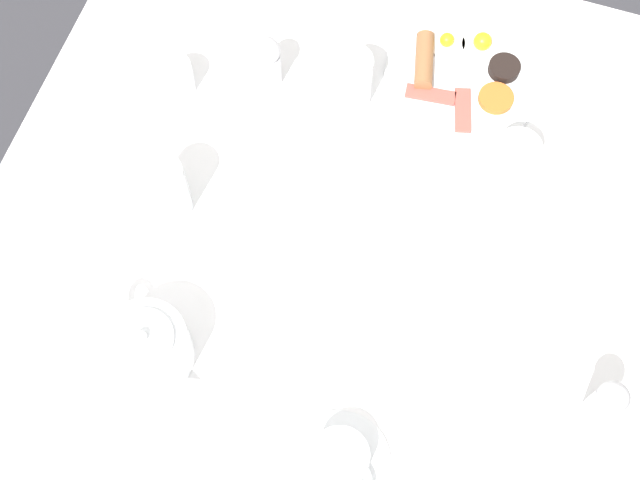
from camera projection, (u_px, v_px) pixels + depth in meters
ground_plane at (320, 364)px, 2.05m from camera, size 8.00×8.00×0.00m
table at (320, 259)px, 1.45m from camera, size 1.09×1.20×0.71m
breakfast_plate at (462, 74)px, 1.52m from camera, size 0.27×0.27×0.04m
teapot_near at (148, 347)px, 1.29m from camera, size 0.17×0.14×0.12m
teacup_with_saucer_left at (340, 460)px, 1.25m from camera, size 0.15×0.15×0.06m
water_glass_tall at (351, 80)px, 1.46m from camera, size 0.07×0.07×0.11m
water_glass_short at (513, 164)px, 1.40m from camera, size 0.07×0.07×0.11m
wine_glass_spare at (165, 190)px, 1.37m from camera, size 0.07×0.07×0.12m
creamer_jug at (176, 77)px, 1.49m from camera, size 0.08×0.06×0.07m
pepper_grinder at (267, 61)px, 1.47m from camera, size 0.05×0.05×0.11m
salt_grinder at (607, 402)px, 1.25m from camera, size 0.05×0.05×0.11m
fork_by_plate at (381, 230)px, 1.41m from camera, size 0.12×0.15×0.00m
knife_by_plate at (499, 361)px, 1.33m from camera, size 0.17×0.15×0.00m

